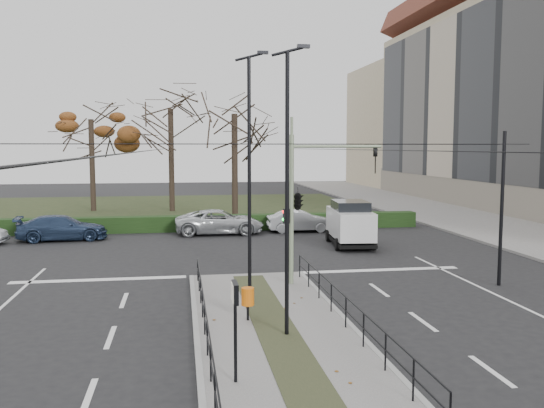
{
  "coord_description": "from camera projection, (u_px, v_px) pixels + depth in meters",
  "views": [
    {
      "loc": [
        -2.65,
        -18.44,
        5.4
      ],
      "look_at": [
        1.52,
        7.81,
        2.76
      ],
      "focal_mm": 38.0,
      "sensor_mm": 36.0,
      "label": 1
    }
  ],
  "objects": [
    {
      "name": "bare_tree_near",
      "position": [
        234.0,
        122.0,
        41.45
      ],
      "size": [
        7.12,
        7.12,
        10.2
      ],
      "color": "black",
      "rests_on": "park"
    },
    {
      "name": "parked_car_third",
      "position": [
        62.0,
        228.0,
        33.3
      ],
      "size": [
        5.23,
        2.55,
        1.46
      ],
      "primitive_type": "imported",
      "rotation": [
        0.0,
        0.0,
        1.67
      ],
      "color": "#22324F",
      "rests_on": "ground"
    },
    {
      "name": "parked_car_fourth",
      "position": [
        220.0,
        222.0,
        35.71
      ],
      "size": [
        5.53,
        2.68,
        1.52
      ],
      "primitive_type": "imported",
      "rotation": [
        0.0,
        0.0,
        1.54
      ],
      "color": "#B2B6BA",
      "rests_on": "ground"
    },
    {
      "name": "litter_bin",
      "position": [
        248.0,
        297.0,
        17.45
      ],
      "size": [
        0.39,
        0.39,
        1.0
      ],
      "color": "black",
      "rests_on": "median_island"
    },
    {
      "name": "rust_tree",
      "position": [
        91.0,
        120.0,
        47.28
      ],
      "size": [
        7.05,
        7.05,
        9.94
      ],
      "color": "black",
      "rests_on": "park"
    },
    {
      "name": "bare_tree_center",
      "position": [
        171.0,
        116.0,
        47.16
      ],
      "size": [
        7.33,
        7.33,
        11.19
      ],
      "color": "black",
      "rests_on": "park"
    },
    {
      "name": "white_van",
      "position": [
        350.0,
        222.0,
        31.46
      ],
      "size": [
        2.46,
        4.8,
        2.47
      ],
      "color": "silver",
      "rests_on": "ground"
    },
    {
      "name": "traffic_light",
      "position": [
        300.0,
        198.0,
        21.92
      ],
      "size": [
        3.89,
        2.23,
        5.72
      ],
      "color": "gray",
      "rests_on": "median_island"
    },
    {
      "name": "sidewalk_east",
      "position": [
        458.0,
        218.0,
        43.49
      ],
      "size": [
        8.0,
        90.0,
        0.14
      ],
      "primitive_type": "cube",
      "color": "#625F5D",
      "rests_on": "ground"
    },
    {
      "name": "hedge",
      "position": [
        128.0,
        225.0,
        36.36
      ],
      "size": [
        38.0,
        1.0,
        1.0
      ],
      "primitive_type": "cube",
      "color": "black",
      "rests_on": "ground"
    },
    {
      "name": "park",
      "position": [
        142.0,
        209.0,
        49.58
      ],
      "size": [
        38.0,
        26.0,
        0.1
      ],
      "primitive_type": "cube",
      "color": "black",
      "rests_on": "ground"
    },
    {
      "name": "streetlamp_median_far",
      "position": [
        250.0,
        177.0,
        19.2
      ],
      "size": [
        0.7,
        0.14,
        8.4
      ],
      "color": "black",
      "rests_on": "median_island"
    },
    {
      "name": "catenary",
      "position": [
        257.0,
        203.0,
        20.32
      ],
      "size": [
        20.0,
        34.0,
        6.0
      ],
      "color": "black",
      "rests_on": "ground"
    },
    {
      "name": "ground",
      "position": [
        264.0,
        310.0,
        19.07
      ],
      "size": [
        140.0,
        140.0,
        0.0
      ],
      "primitive_type": "plane",
      "color": "black",
      "rests_on": "ground"
    },
    {
      "name": "parked_car_fifth",
      "position": [
        300.0,
        221.0,
        36.67
      ],
      "size": [
        4.23,
        1.54,
        1.39
      ],
      "primitive_type": "imported",
      "rotation": [
        0.0,
        0.0,
        1.55
      ],
      "color": "#B2B6BA",
      "rests_on": "ground"
    },
    {
      "name": "streetlamp_median_near",
      "position": [
        288.0,
        191.0,
        15.76
      ],
      "size": [
        0.67,
        0.14,
        8.0
      ],
      "color": "black",
      "rests_on": "median_island"
    },
    {
      "name": "median_railing",
      "position": [
        277.0,
        302.0,
        16.42
      ],
      "size": [
        4.14,
        13.24,
        0.92
      ],
      "color": "black",
      "rests_on": "median_island"
    },
    {
      "name": "info_panel",
      "position": [
        235.0,
        304.0,
        12.74
      ],
      "size": [
        0.13,
        0.59,
        2.28
      ],
      "color": "black",
      "rests_on": "median_island"
    },
    {
      "name": "median_island",
      "position": [
        276.0,
        332.0,
        16.61
      ],
      "size": [
        4.4,
        15.0,
        0.14
      ],
      "primitive_type": "cube",
      "color": "#625F5D",
      "rests_on": "ground"
    }
  ]
}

